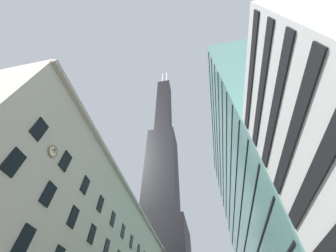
% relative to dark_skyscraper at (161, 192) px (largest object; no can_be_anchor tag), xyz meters
% --- Properties ---
extents(dark_skyscraper, '(22.96, 22.96, 188.96)m').
position_rel_dark_skyscraper_xyz_m(dark_skyscraper, '(0.00, 0.00, 0.00)').
color(dark_skyscraper, black).
rests_on(dark_skyscraper, ground).
extents(glass_office_midrise, '(16.03, 49.72, 55.07)m').
position_rel_dark_skyscraper_xyz_m(glass_office_midrise, '(34.30, -41.27, -27.02)').
color(glass_office_midrise, slate).
rests_on(glass_office_midrise, ground).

